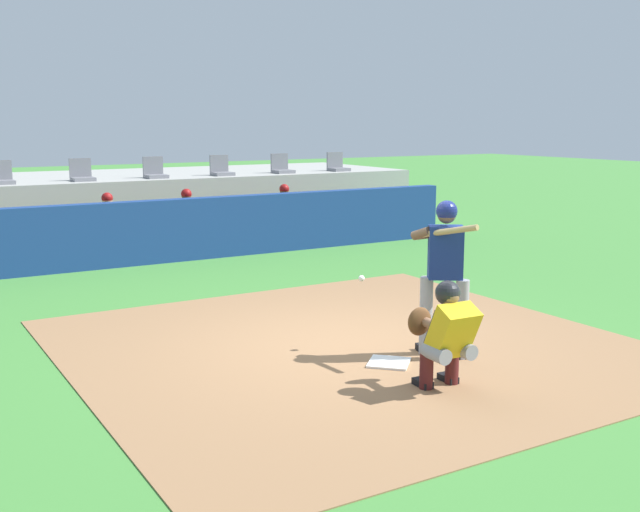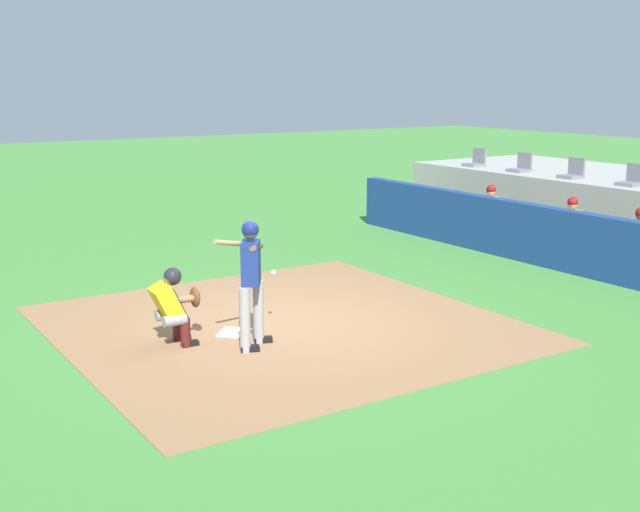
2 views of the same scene
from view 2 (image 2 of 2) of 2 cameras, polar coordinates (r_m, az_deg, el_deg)
name	(u,v)px [view 2 (image 2 of 2)]	position (r m, az deg, el deg)	size (l,w,h in m)	color
ground_plane	(282,325)	(12.36, -2.74, -4.91)	(80.00, 80.00, 0.00)	#428438
dirt_infield	(282,325)	(12.35, -2.74, -4.89)	(6.40, 6.40, 0.01)	#936B47
home_plate	(235,332)	(11.99, -6.06, -5.40)	(0.44, 0.44, 0.02)	white
batter_at_plate	(251,276)	(11.09, -4.90, -1.40)	(0.53, 0.91, 1.80)	#99999E
catcher_crouched	(174,304)	(11.45, -10.29, -3.33)	(0.50, 1.95, 1.13)	gray
dugout_wall	(570,241)	(16.36, 17.31, 0.99)	(13.00, 0.30, 1.20)	navy
dugout_bench	(603,254)	(17.20, 19.38, 0.11)	(11.80, 0.44, 0.45)	olive
dugout_player_0	(486,212)	(19.07, 11.69, 3.07)	(0.49, 0.70, 1.30)	#939399
dugout_player_1	(567,227)	(17.50, 17.09, 1.96)	(0.49, 0.70, 1.30)	#939399
dugout_player_2	(635,240)	(16.52, 21.40, 1.06)	(0.49, 0.70, 1.30)	#939399
stadium_seat_0	(476,161)	(22.16, 10.99, 6.61)	(0.46, 0.46, 0.48)	slate
stadium_seat_1	(521,166)	(21.03, 14.06, 6.17)	(0.46, 0.46, 0.48)	slate
stadium_seat_2	(573,173)	(19.96, 17.47, 5.66)	(0.46, 0.46, 0.48)	slate
stadium_seat_3	(632,180)	(18.97, 21.24, 5.07)	(0.46, 0.46, 0.48)	slate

